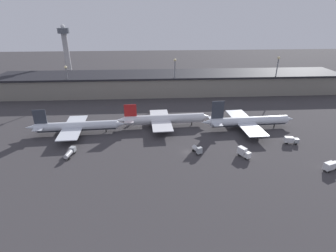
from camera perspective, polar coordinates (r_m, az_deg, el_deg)
name	(u,v)px	position (r m, az deg, el deg)	size (l,w,h in m)	color
ground	(188,152)	(109.86, 4.28, -5.66)	(600.00, 600.00, 0.00)	#383538
terminal_building	(172,83)	(188.05, 0.81, 9.37)	(236.72, 29.98, 13.60)	gray
airplane_0	(76,126)	(131.32, -19.39, -0.10)	(46.23, 28.97, 12.73)	silver
airplane_1	(164,119)	(131.62, -0.94, 1.47)	(48.78, 28.86, 12.35)	silver
airplane_2	(248,121)	(135.19, 17.01, 0.97)	(47.57, 33.72, 14.93)	silver
service_vehicle_0	(331,166)	(113.95, 31.95, -7.36)	(6.69, 4.25, 3.40)	white
service_vehicle_1	(244,152)	(109.49, 16.15, -5.51)	(4.54, 6.06, 3.80)	white
service_vehicle_2	(197,149)	(108.66, 6.37, -5.09)	(3.77, 5.38, 3.31)	#9EA3A8
service_vehicle_3	(291,140)	(127.43, 25.18, -2.77)	(6.30, 3.14, 3.15)	#9EA3A8
service_vehicle_4	(70,153)	(113.08, -20.56, -5.44)	(3.23, 7.63, 2.73)	#9EA3A8
lamp_post_0	(67,78)	(181.87, -21.06, 9.71)	(1.80, 1.80, 22.12)	slate
lamp_post_1	(175,73)	(173.93, 1.49, 11.39)	(1.80, 1.80, 25.82)	slate
lamp_post_2	(277,71)	(192.17, 22.56, 10.93)	(1.80, 1.80, 26.50)	slate
control_tower	(66,49)	(235.70, -21.33, 15.42)	(9.00, 9.00, 44.00)	#99999E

